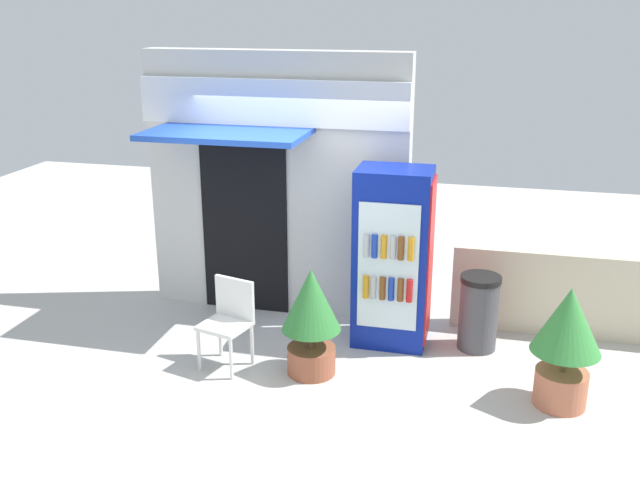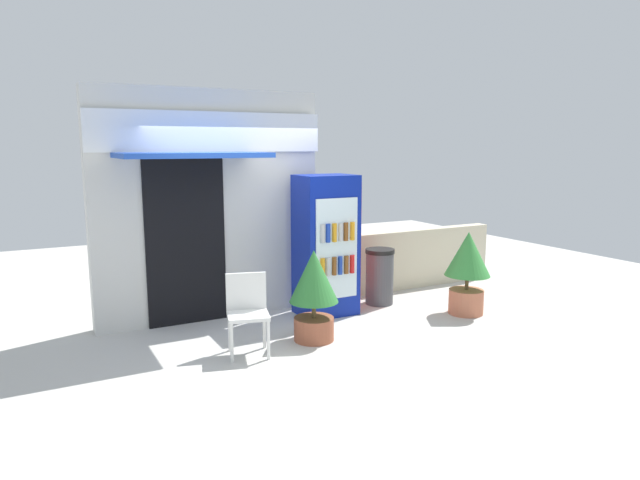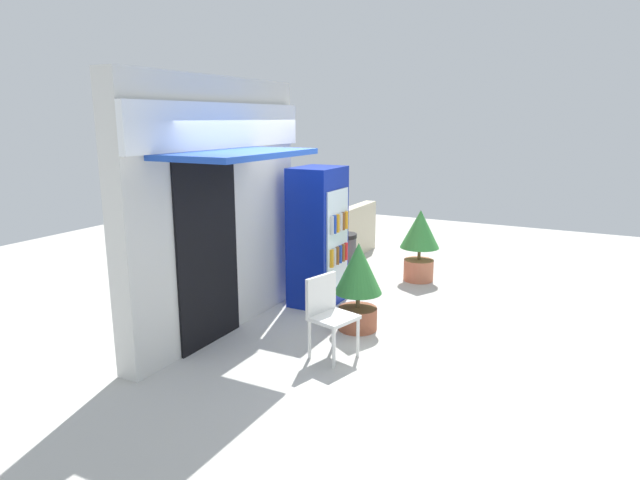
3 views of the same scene
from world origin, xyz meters
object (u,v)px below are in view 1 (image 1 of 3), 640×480
object	(u,v)px
plastic_chair	(229,316)
potted_plant_near_shop	(311,314)
drink_cooler	(393,258)
potted_plant_curbside	(566,337)
trash_bin	(479,312)

from	to	relation	value
plastic_chair	potted_plant_near_shop	world-z (taller)	potted_plant_near_shop
drink_cooler	plastic_chair	distance (m)	1.78
plastic_chair	potted_plant_curbside	bearing A→B (deg)	-0.43
plastic_chair	trash_bin	distance (m)	2.57
potted_plant_curbside	trash_bin	bearing A→B (deg)	128.49
potted_plant_near_shop	plastic_chair	bearing A→B (deg)	-179.14
potted_plant_curbside	plastic_chair	bearing A→B (deg)	179.57
drink_cooler	potted_plant_curbside	world-z (taller)	drink_cooler
drink_cooler	trash_bin	xyz separation A→B (m)	(0.90, 0.05, -0.54)
drink_cooler	trash_bin	bearing A→B (deg)	3.24
potted_plant_near_shop	trash_bin	xyz separation A→B (m)	(1.55, 0.93, -0.22)
potted_plant_near_shop	potted_plant_curbside	size ratio (longest dim) A/B	0.96
trash_bin	potted_plant_near_shop	bearing A→B (deg)	-149.08
plastic_chair	trash_bin	world-z (taller)	plastic_chair
drink_cooler	potted_plant_curbside	distance (m)	1.93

